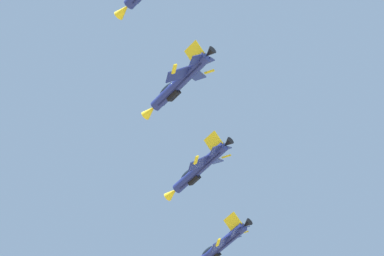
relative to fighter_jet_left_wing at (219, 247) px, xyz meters
name	(u,v)px	position (x,y,z in m)	size (l,w,h in m)	color
fighter_jet_left_wing	(219,247)	(0.00, 0.00, 0.00)	(12.99, 11.82, 7.52)	navy
fighter_jet_right_wing	(199,169)	(-1.17, -16.76, 1.29)	(12.99, 11.73, 7.14)	navy
fighter_jet_left_outer	(179,83)	(-1.63, -35.16, -0.46)	(12.99, 11.67, 6.90)	navy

